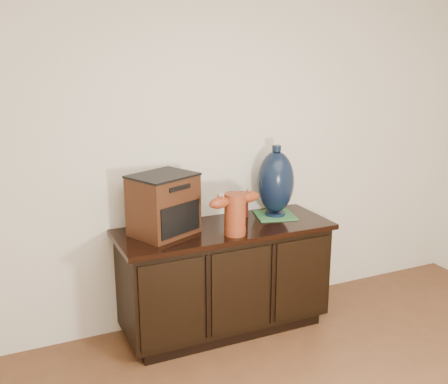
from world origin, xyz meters
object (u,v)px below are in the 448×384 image
terracotta_vessel (235,212)px  spray_can (244,203)px  lamp_base (276,182)px  tv_radio (164,204)px  sideboard (225,278)px

terracotta_vessel → spray_can: 0.40m
terracotta_vessel → spray_can: size_ratio=1.98×
terracotta_vessel → lamp_base: size_ratio=0.77×
tv_radio → spray_can: size_ratio=2.46×
terracotta_vessel → tv_radio: bearing=142.0°
sideboard → spray_can: bearing=35.8°
sideboard → terracotta_vessel: bearing=-91.2°
lamp_base → spray_can: size_ratio=2.56×
terracotta_vessel → spray_can: terracotta_vessel is taller
tv_radio → lamp_base: 0.84m
lamp_base → terracotta_vessel: bearing=-150.9°
tv_radio → lamp_base: size_ratio=0.96×
sideboard → lamp_base: 0.75m
terracotta_vessel → tv_radio: 0.46m
terracotta_vessel → lamp_base: bearing=17.9°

